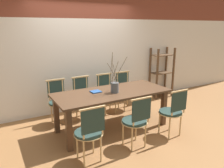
% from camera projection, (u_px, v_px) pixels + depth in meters
% --- Properties ---
extents(ground_plane, '(16.00, 16.00, 0.00)m').
position_uv_depth(ground_plane, '(112.00, 128.00, 4.37)').
color(ground_plane, olive).
extents(wall_rear, '(12.00, 0.06, 3.20)m').
position_uv_depth(wall_rear, '(84.00, 43.00, 5.08)').
color(wall_rear, silver).
rests_on(wall_rear, ground_plane).
extents(dining_table, '(2.21, 0.95, 0.76)m').
position_uv_depth(dining_table, '(112.00, 97.00, 4.20)').
color(dining_table, '#4C3321').
rests_on(dining_table, ground_plane).
extents(chair_near_leftend, '(0.44, 0.44, 0.91)m').
position_uv_depth(chair_near_leftend, '(90.00, 131.00, 3.17)').
color(chair_near_leftend, '#233833').
rests_on(chair_near_leftend, ground_plane).
extents(chair_near_left, '(0.44, 0.44, 0.91)m').
position_uv_depth(chair_near_left, '(136.00, 119.00, 3.56)').
color(chair_near_left, '#233833').
rests_on(chair_near_left, ground_plane).
extents(chair_near_center, '(0.44, 0.44, 0.91)m').
position_uv_depth(chair_near_center, '(173.00, 110.00, 3.95)').
color(chair_near_center, '#233833').
rests_on(chair_near_center, ground_plane).
extents(chair_far_leftend, '(0.44, 0.44, 0.91)m').
position_uv_depth(chair_far_leftend, '(58.00, 100.00, 4.52)').
color(chair_far_leftend, '#233833').
rests_on(chair_far_leftend, ground_plane).
extents(chair_far_left, '(0.44, 0.44, 0.91)m').
position_uv_depth(chair_far_left, '(83.00, 96.00, 4.78)').
color(chair_far_left, '#233833').
rests_on(chair_far_left, ground_plane).
extents(chair_far_center, '(0.44, 0.44, 0.91)m').
position_uv_depth(chair_far_center, '(107.00, 92.00, 5.06)').
color(chair_far_center, '#233833').
rests_on(chair_far_center, ground_plane).
extents(chair_far_right, '(0.44, 0.44, 0.91)m').
position_uv_depth(chair_far_right, '(125.00, 89.00, 5.30)').
color(chair_far_right, '#233833').
rests_on(chair_far_right, ground_plane).
extents(vase_centerpiece, '(0.37, 0.37, 0.75)m').
position_uv_depth(vase_centerpiece, '(115.00, 87.00, 4.09)').
color(vase_centerpiece, '#4C5156').
rests_on(vase_centerpiece, dining_table).
extents(book_stack, '(0.19, 0.18, 0.02)m').
position_uv_depth(book_stack, '(96.00, 92.00, 4.13)').
color(book_stack, '#234C8C').
rests_on(book_stack, dining_table).
extents(shelving_rack, '(0.64, 0.35, 1.39)m').
position_uv_depth(shelving_rack, '(162.00, 73.00, 6.17)').
color(shelving_rack, '#513823').
rests_on(shelving_rack, ground_plane).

